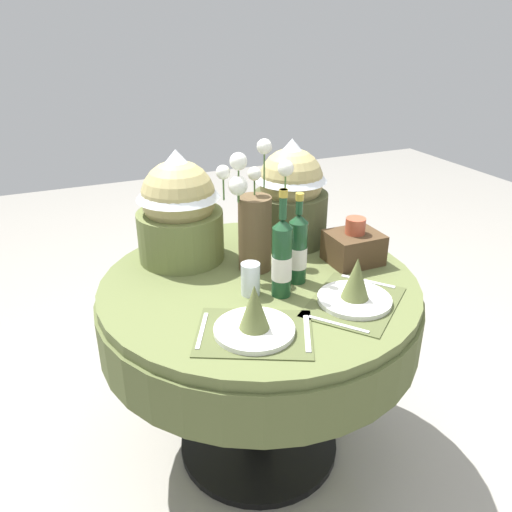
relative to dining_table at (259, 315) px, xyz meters
name	(u,v)px	position (x,y,z in m)	size (l,w,h in m)	color
ground	(259,444)	(0.00, 0.00, -0.63)	(8.00, 8.00, 0.00)	#9E998E
dining_table	(259,315)	(0.00, 0.00, 0.00)	(1.14, 1.14, 0.78)	#5B6638
place_setting_left	(254,320)	(-0.15, -0.30, 0.19)	(0.42, 0.38, 0.16)	#4E562F
place_setting_right	(355,290)	(0.22, -0.27, 0.19)	(0.43, 0.42, 0.16)	#4E562F
flower_vase	(254,221)	(0.02, 0.09, 0.34)	(0.24, 0.21, 0.46)	brown
wine_bottle_left	(298,248)	(0.12, -0.06, 0.27)	(0.07, 0.07, 0.32)	#194223
wine_bottle_centre	(282,257)	(0.02, -0.13, 0.28)	(0.07, 0.07, 0.37)	#194223
tumbler_near_left	(250,279)	(-0.07, -0.08, 0.20)	(0.06, 0.06, 0.11)	silver
gift_tub_back_left	(179,204)	(-0.20, 0.29, 0.37)	(0.32, 0.32, 0.42)	olive
gift_tub_back_right	(291,189)	(0.25, 0.26, 0.37)	(0.30, 0.30, 0.42)	#474C2D
woven_basket_side_right	(354,246)	(0.38, -0.01, 0.21)	(0.19, 0.16, 0.18)	#47331E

